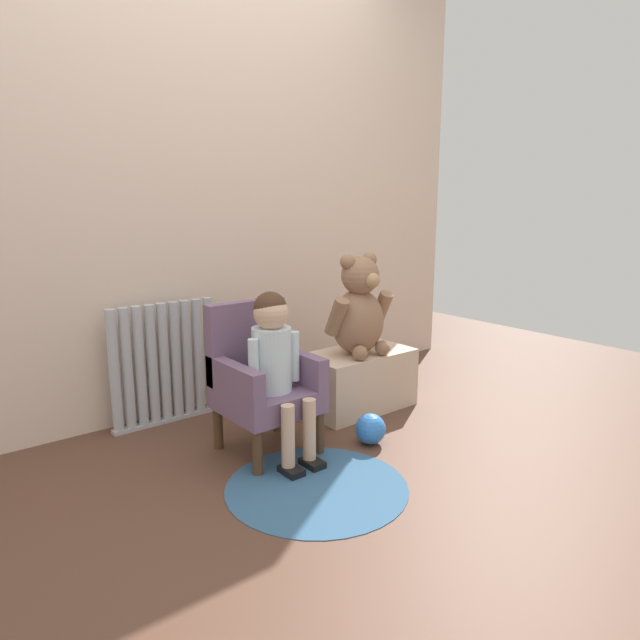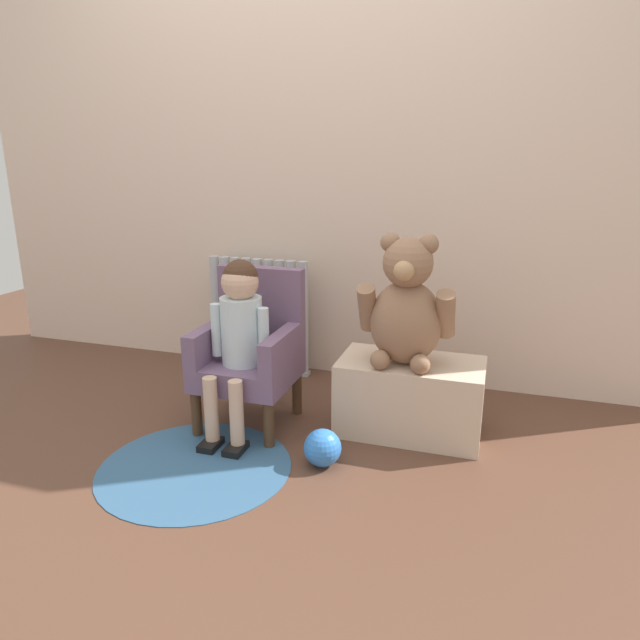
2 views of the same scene
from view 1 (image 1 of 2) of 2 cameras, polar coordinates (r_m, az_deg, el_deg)
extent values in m
plane|color=brown|center=(2.40, 0.71, -15.52)|extent=(6.00, 6.00, 0.00)
cube|color=beige|center=(3.05, -12.83, 13.49)|extent=(3.80, 0.05, 2.40)
cylinder|color=#B2B8C0|center=(2.86, -19.87, -4.82)|extent=(0.05, 0.05, 0.59)
cylinder|color=#B2B8C0|center=(2.88, -18.70, -4.62)|extent=(0.05, 0.05, 0.59)
cylinder|color=#B2B8C0|center=(2.90, -17.55, -4.42)|extent=(0.05, 0.05, 0.59)
cylinder|color=#B2B8C0|center=(2.92, -16.42, -4.23)|extent=(0.05, 0.05, 0.59)
cylinder|color=#B2B8C0|center=(2.94, -15.31, -4.04)|extent=(0.05, 0.05, 0.59)
cylinder|color=#B2B8C0|center=(2.97, -14.21, -3.84)|extent=(0.05, 0.05, 0.59)
cylinder|color=#B2B8C0|center=(2.99, -13.13, -3.65)|extent=(0.05, 0.05, 0.59)
cylinder|color=#B2B8C0|center=(3.02, -12.08, -3.47)|extent=(0.05, 0.05, 0.59)
cylinder|color=#B2B8C0|center=(3.04, -11.03, -3.28)|extent=(0.05, 0.05, 0.59)
cube|color=#B2B8C0|center=(3.04, -14.98, -9.57)|extent=(0.56, 0.05, 0.02)
cube|color=slate|center=(2.55, -5.27, -7.85)|extent=(0.39, 0.39, 0.10)
cube|color=slate|center=(2.61, -7.38, -2.04)|extent=(0.39, 0.06, 0.37)
cube|color=slate|center=(2.43, -8.56, -5.97)|extent=(0.06, 0.39, 0.14)
cube|color=slate|center=(2.60, -2.31, -4.62)|extent=(0.06, 0.39, 0.14)
cylinder|color=#4C331E|center=(2.40, -6.27, -13.03)|extent=(0.04, 0.04, 0.19)
cylinder|color=#4C331E|center=(2.57, -0.08, -11.17)|extent=(0.04, 0.04, 0.19)
cylinder|color=#4C331E|center=(2.66, -10.15, -10.55)|extent=(0.04, 0.04, 0.19)
cylinder|color=#4C331E|center=(2.81, -4.31, -9.08)|extent=(0.04, 0.04, 0.19)
cylinder|color=silver|center=(2.46, -4.84, -3.94)|extent=(0.17, 0.17, 0.28)
sphere|color=#D8AD8E|center=(2.41, -4.93, 0.72)|extent=(0.15, 0.15, 0.15)
sphere|color=#472D1E|center=(2.41, -5.00, 1.17)|extent=(0.14, 0.14, 0.14)
cylinder|color=#D8AD8E|center=(2.37, -3.22, -11.51)|extent=(0.06, 0.06, 0.26)
cube|color=black|center=(2.42, -2.89, -14.85)|extent=(0.07, 0.11, 0.03)
cylinder|color=#D8AD8E|center=(2.43, -1.08, -10.87)|extent=(0.06, 0.06, 0.26)
cube|color=black|center=(2.48, -0.77, -14.14)|extent=(0.07, 0.11, 0.03)
cylinder|color=silver|center=(2.39, -6.66, -4.48)|extent=(0.04, 0.04, 0.22)
cylinder|color=silver|center=(2.50, -2.59, -3.63)|extent=(0.04, 0.04, 0.22)
cube|color=beige|center=(3.08, 3.82, -6.00)|extent=(0.59, 0.33, 0.31)
ellipsoid|color=#956D51|center=(2.96, 3.79, -0.19)|extent=(0.29, 0.25, 0.34)
sphere|color=#956D51|center=(2.90, 4.03, 4.46)|extent=(0.20, 0.20, 0.20)
sphere|color=tan|center=(2.84, 5.24, 3.97)|extent=(0.08, 0.08, 0.08)
sphere|color=#956D51|center=(2.86, 2.79, 5.83)|extent=(0.08, 0.08, 0.08)
sphere|color=#956D51|center=(2.95, 4.93, 6.01)|extent=(0.08, 0.08, 0.08)
cylinder|color=#956D51|center=(2.83, 1.68, 0.35)|extent=(0.07, 0.15, 0.21)
cylinder|color=#956D51|center=(3.04, 6.12, 1.10)|extent=(0.07, 0.15, 0.21)
sphere|color=#956D51|center=(2.86, 4.02, -3.31)|extent=(0.08, 0.08, 0.08)
sphere|color=#956D51|center=(2.97, 6.26, -2.79)|extent=(0.08, 0.08, 0.08)
cylinder|color=#32597E|center=(2.33, -0.34, -16.33)|extent=(0.72, 0.72, 0.01)
sphere|color=#317ADA|center=(2.68, 5.06, -10.80)|extent=(0.14, 0.14, 0.14)
camera|label=2|loc=(2.29, 53.27, 7.65)|focal=32.00mm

